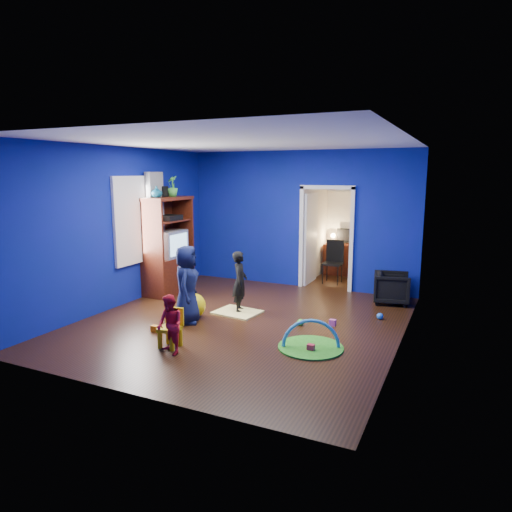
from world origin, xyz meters
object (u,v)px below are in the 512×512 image
at_px(tv_armoire, 168,246).
at_px(folding_chair, 332,263).
at_px(hopper_ball, 193,306).
at_px(child_navy, 187,285).
at_px(vase, 157,192).
at_px(child_black, 240,282).
at_px(kid_chair, 170,330).
at_px(crt_tv, 169,244).
at_px(study_desk, 343,259).
at_px(toddler_red, 170,325).
at_px(armchair, 392,288).
at_px(play_mat, 311,347).

relative_size(tv_armoire, folding_chair, 2.13).
bearing_deg(hopper_ball, tv_armoire, 138.20).
relative_size(child_navy, vase, 5.77).
relative_size(child_black, vase, 4.88).
bearing_deg(child_black, child_navy, 130.34).
xyz_separation_m(tv_armoire, kid_chair, (1.79, -2.48, -0.73)).
relative_size(crt_tv, study_desk, 0.80).
bearing_deg(study_desk, vase, -129.01).
relative_size(child_black, study_desk, 1.23).
relative_size(toddler_red, crt_tv, 1.17).
relative_size(armchair, folding_chair, 0.70).
xyz_separation_m(tv_armoire, hopper_ball, (1.36, -1.22, -0.77)).
bearing_deg(vase, study_desk, 50.99).
xyz_separation_m(hopper_ball, kid_chair, (0.42, -1.27, 0.04)).
bearing_deg(play_mat, kid_chair, -156.43).
xyz_separation_m(tv_armoire, study_desk, (2.82, 3.18, -0.60)).
xyz_separation_m(crt_tv, kid_chair, (1.75, -2.48, -0.77)).
distance_m(armchair, kid_chair, 4.38).
bearing_deg(folding_chair, crt_tv, -141.38).
distance_m(tv_armoire, crt_tv, 0.06).
bearing_deg(crt_tv, kid_chair, -54.88).
bearing_deg(folding_chair, tv_armoire, -141.78).
relative_size(crt_tv, play_mat, 0.76).
bearing_deg(play_mat, crt_tv, 154.61).
bearing_deg(toddler_red, tv_armoire, 152.42).
bearing_deg(study_desk, child_black, -103.51).
bearing_deg(child_black, kid_chair, 155.69).
distance_m(armchair, folding_chair, 1.83).
height_order(armchair, toddler_red, toddler_red).
height_order(vase, folding_chair, vase).
bearing_deg(folding_chair, vase, -138.21).
bearing_deg(armchair, study_desk, 24.68).
bearing_deg(child_navy, hopper_ball, -11.30).
distance_m(tv_armoire, study_desk, 4.29).
bearing_deg(armchair, vase, 97.89).
xyz_separation_m(vase, hopper_ball, (1.36, -0.92, -1.86)).
bearing_deg(play_mat, folding_chair, 101.33).
bearing_deg(vase, crt_tv, 82.41).
bearing_deg(hopper_ball, child_navy, -78.69).
xyz_separation_m(vase, study_desk, (2.82, 3.48, -1.70)).
height_order(crt_tv, study_desk, crt_tv).
height_order(vase, kid_chair, vase).
bearing_deg(study_desk, play_mat, -80.86).
xyz_separation_m(child_black, play_mat, (1.68, -1.13, -0.53)).
distance_m(child_black, crt_tv, 2.02).
distance_m(hopper_ball, kid_chair, 1.34).
xyz_separation_m(toddler_red, kid_chair, (-0.15, 0.20, -0.16)).
distance_m(child_black, tv_armoire, 2.05).
bearing_deg(child_navy, toddler_red, -179.27).
distance_m(armchair, vase, 4.84).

